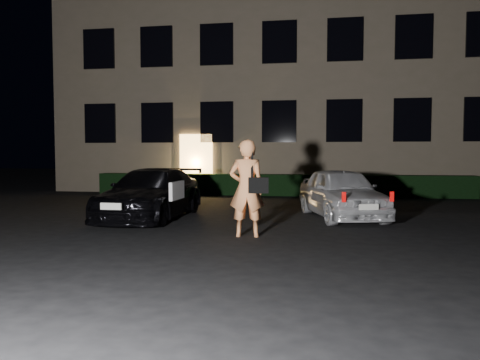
# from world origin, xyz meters

# --- Properties ---
(ground) EXTENTS (80.00, 80.00, 0.00)m
(ground) POSITION_xyz_m (0.00, 0.00, 0.00)
(ground) COLOR black
(ground) RESTS_ON ground
(building) EXTENTS (20.00, 8.11, 12.00)m
(building) POSITION_xyz_m (-0.00, 14.99, 6.00)
(building) COLOR #6E624E
(building) RESTS_ON ground
(hedge) EXTENTS (15.00, 0.70, 0.85)m
(hedge) POSITION_xyz_m (0.00, 10.50, 0.42)
(hedge) COLOR black
(hedge) RESTS_ON ground
(sedan) EXTENTS (1.96, 4.58, 1.29)m
(sedan) POSITION_xyz_m (-2.72, 3.34, 0.65)
(sedan) COLOR black
(sedan) RESTS_ON ground
(hatch) EXTENTS (2.54, 4.17, 1.33)m
(hatch) POSITION_xyz_m (2.18, 4.19, 0.66)
(hatch) COLOR silver
(hatch) RESTS_ON ground
(man) EXTENTS (0.84, 0.54, 1.97)m
(man) POSITION_xyz_m (0.16, 1.04, 0.99)
(man) COLOR #FF9B5B
(man) RESTS_ON ground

